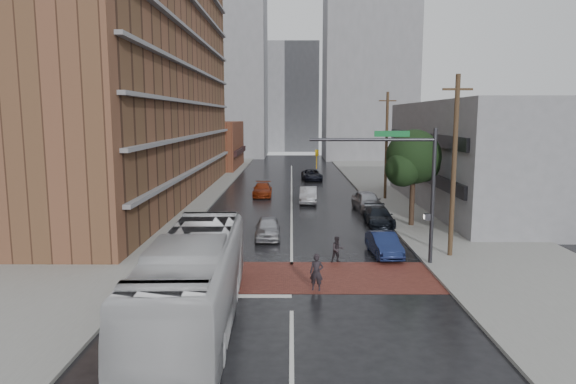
{
  "coord_description": "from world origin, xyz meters",
  "views": [
    {
      "loc": [
        -0.01,
        -23.73,
        7.77
      ],
      "look_at": [
        -0.21,
        5.22,
        3.5
      ],
      "focal_mm": 32.0,
      "sensor_mm": 36.0,
      "label": 1
    }
  ],
  "objects_px": {
    "pedestrian_b": "(337,249)",
    "pedestrian_a": "(317,272)",
    "car_travel_c": "(262,190)",
    "car_parked_mid": "(379,216)",
    "car_travel_b": "(308,195)",
    "car_parked_near": "(384,244)",
    "car_parked_far": "(367,201)",
    "car_travel_a": "(268,228)",
    "transit_bus": "(194,281)",
    "suv_travel": "(312,175)"
  },
  "relations": [
    {
      "from": "car_parked_mid",
      "to": "car_parked_far",
      "type": "bearing_deg",
      "value": 89.81
    },
    {
      "from": "car_travel_a",
      "to": "suv_travel",
      "type": "bearing_deg",
      "value": 81.33
    },
    {
      "from": "car_travel_b",
      "to": "car_parked_far",
      "type": "distance_m",
      "value": 6.12
    },
    {
      "from": "car_travel_a",
      "to": "suv_travel",
      "type": "relative_size",
      "value": 0.83
    },
    {
      "from": "car_parked_far",
      "to": "car_travel_a",
      "type": "bearing_deg",
      "value": -134.79
    },
    {
      "from": "pedestrian_a",
      "to": "car_travel_a",
      "type": "height_order",
      "value": "pedestrian_a"
    },
    {
      "from": "car_travel_a",
      "to": "car_parked_near",
      "type": "height_order",
      "value": "car_travel_a"
    },
    {
      "from": "car_travel_a",
      "to": "car_travel_c",
      "type": "relative_size",
      "value": 0.89
    },
    {
      "from": "car_travel_b",
      "to": "car_travel_c",
      "type": "distance_m",
      "value": 5.9
    },
    {
      "from": "pedestrian_b",
      "to": "pedestrian_a",
      "type": "bearing_deg",
      "value": -121.02
    },
    {
      "from": "suv_travel",
      "to": "car_travel_a",
      "type": "bearing_deg",
      "value": -102.65
    },
    {
      "from": "car_travel_c",
      "to": "car_parked_near",
      "type": "distance_m",
      "value": 23.16
    },
    {
      "from": "pedestrian_b",
      "to": "car_travel_c",
      "type": "relative_size",
      "value": 0.32
    },
    {
      "from": "car_travel_c",
      "to": "car_parked_near",
      "type": "xyz_separation_m",
      "value": [
        8.07,
        -21.71,
        -0.0
      ]
    },
    {
      "from": "car_parked_near",
      "to": "car_travel_b",
      "type": "bearing_deg",
      "value": 97.33
    },
    {
      "from": "suv_travel",
      "to": "car_parked_far",
      "type": "xyz_separation_m",
      "value": [
        3.81,
        -20.35,
        0.15
      ]
    },
    {
      "from": "suv_travel",
      "to": "car_parked_far",
      "type": "height_order",
      "value": "car_parked_far"
    },
    {
      "from": "pedestrian_b",
      "to": "car_parked_far",
      "type": "distance_m",
      "value": 15.84
    },
    {
      "from": "car_parked_mid",
      "to": "car_travel_b",
      "type": "bearing_deg",
      "value": 116.42
    },
    {
      "from": "car_travel_a",
      "to": "suv_travel",
      "type": "height_order",
      "value": "car_travel_a"
    },
    {
      "from": "car_travel_c",
      "to": "car_parked_near",
      "type": "height_order",
      "value": "car_travel_c"
    },
    {
      "from": "transit_bus",
      "to": "car_parked_mid",
      "type": "distance_m",
      "value": 20.59
    },
    {
      "from": "car_travel_b",
      "to": "car_parked_mid",
      "type": "bearing_deg",
      "value": -61.29
    },
    {
      "from": "car_travel_b",
      "to": "car_parked_far",
      "type": "xyz_separation_m",
      "value": [
        4.79,
        -3.81,
        0.09
      ]
    },
    {
      "from": "car_parked_near",
      "to": "car_parked_mid",
      "type": "height_order",
      "value": "car_parked_near"
    },
    {
      "from": "transit_bus",
      "to": "car_parked_mid",
      "type": "bearing_deg",
      "value": 59.21
    },
    {
      "from": "car_travel_a",
      "to": "car_parked_mid",
      "type": "bearing_deg",
      "value": 26.54
    },
    {
      "from": "pedestrian_a",
      "to": "car_parked_near",
      "type": "relative_size",
      "value": 0.43
    },
    {
      "from": "suv_travel",
      "to": "car_parked_far",
      "type": "distance_m",
      "value": 20.7
    },
    {
      "from": "car_parked_near",
      "to": "car_parked_far",
      "type": "xyz_separation_m",
      "value": [
        1.1,
        13.95,
        0.17
      ]
    },
    {
      "from": "transit_bus",
      "to": "car_travel_c",
      "type": "xyz_separation_m",
      "value": [
        0.77,
        31.54,
        -1.08
      ]
    },
    {
      "from": "car_travel_b",
      "to": "car_travel_c",
      "type": "bearing_deg",
      "value": 140.13
    },
    {
      "from": "transit_bus",
      "to": "car_travel_a",
      "type": "height_order",
      "value": "transit_bus"
    },
    {
      "from": "transit_bus",
      "to": "car_parked_mid",
      "type": "relative_size",
      "value": 2.78
    },
    {
      "from": "pedestrian_a",
      "to": "pedestrian_b",
      "type": "distance_m",
      "value": 4.7
    },
    {
      "from": "car_travel_b",
      "to": "car_parked_mid",
      "type": "distance_m",
      "value": 10.71
    },
    {
      "from": "car_travel_a",
      "to": "car_parked_far",
      "type": "distance_m",
      "value": 12.6
    },
    {
      "from": "suv_travel",
      "to": "transit_bus",
      "type": "bearing_deg",
      "value": -102.99
    },
    {
      "from": "pedestrian_b",
      "to": "car_travel_b",
      "type": "distance_m",
      "value": 19.19
    },
    {
      "from": "pedestrian_b",
      "to": "car_travel_a",
      "type": "relative_size",
      "value": 0.36
    },
    {
      "from": "transit_bus",
      "to": "car_parked_near",
      "type": "relative_size",
      "value": 3.16
    },
    {
      "from": "car_travel_c",
      "to": "car_parked_mid",
      "type": "xyz_separation_m",
      "value": [
        9.16,
        -13.53,
        -0.0
      ]
    },
    {
      "from": "transit_bus",
      "to": "pedestrian_a",
      "type": "bearing_deg",
      "value": 37.57
    },
    {
      "from": "car_parked_far",
      "to": "transit_bus",
      "type": "bearing_deg",
      "value": -119.05
    },
    {
      "from": "pedestrian_a",
      "to": "car_parked_near",
      "type": "bearing_deg",
      "value": 68.58
    },
    {
      "from": "pedestrian_a",
      "to": "car_travel_c",
      "type": "distance_m",
      "value": 27.91
    },
    {
      "from": "pedestrian_a",
      "to": "suv_travel",
      "type": "bearing_deg",
      "value": 101.25
    },
    {
      "from": "pedestrian_a",
      "to": "pedestrian_b",
      "type": "xyz_separation_m",
      "value": [
        1.34,
        4.5,
        -0.12
      ]
    },
    {
      "from": "car_travel_b",
      "to": "car_parked_near",
      "type": "distance_m",
      "value": 18.14
    },
    {
      "from": "pedestrian_b",
      "to": "car_travel_b",
      "type": "xyz_separation_m",
      "value": [
        -0.95,
        19.17,
        0.01
      ]
    }
  ]
}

